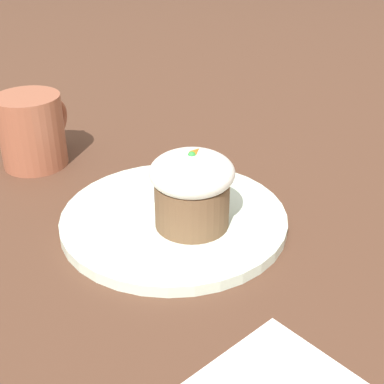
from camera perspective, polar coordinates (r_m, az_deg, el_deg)
ground_plane at (r=0.64m, az=-1.93°, el=-3.39°), size 4.00×4.00×0.00m
dessert_plate at (r=0.64m, az=-1.94°, el=-2.89°), size 0.27×0.27×0.01m
carrot_cake at (r=0.59m, az=0.00°, el=0.43°), size 0.09×0.09×0.09m
spoon at (r=0.65m, az=-2.62°, el=-1.19°), size 0.04×0.10×0.01m
coffee_cup at (r=0.79m, az=-16.63°, el=6.32°), size 0.13×0.09×0.10m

